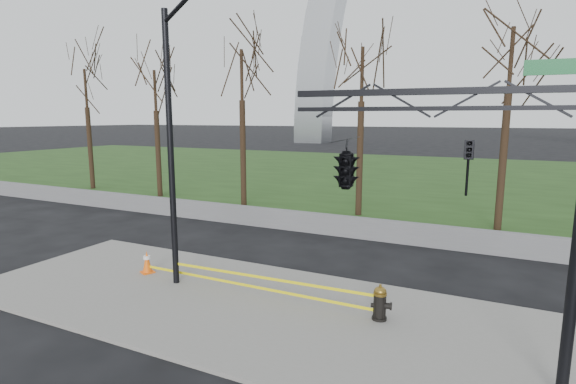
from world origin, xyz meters
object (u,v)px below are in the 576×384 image
at_px(traffic_cone, 147,262).
at_px(traffic_signal_mast, 386,165).
at_px(street_light, 174,130).
at_px(fire_hydrant, 380,303).

height_order(traffic_cone, traffic_signal_mast, traffic_signal_mast).
bearing_deg(traffic_cone, street_light, -11.77).
xyz_separation_m(traffic_cone, traffic_signal_mast, (8.06, -1.96, 3.68)).
xyz_separation_m(fire_hydrant, traffic_signal_mast, (0.46, -1.93, 3.63)).
bearing_deg(traffic_signal_mast, traffic_cone, 161.07).
relative_size(traffic_cone, traffic_signal_mast, 0.12).
bearing_deg(traffic_cone, fire_hydrant, -0.29).
height_order(fire_hydrant, traffic_signal_mast, traffic_signal_mast).
height_order(street_light, traffic_signal_mast, street_light).
distance_m(fire_hydrant, traffic_cone, 7.59).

